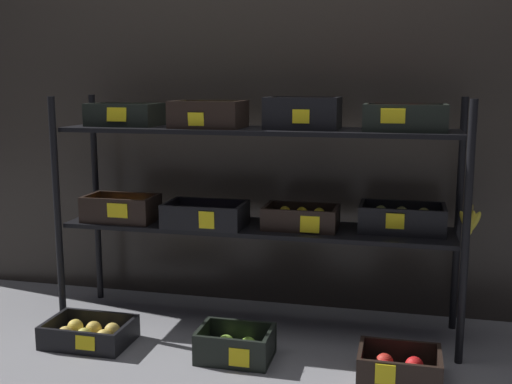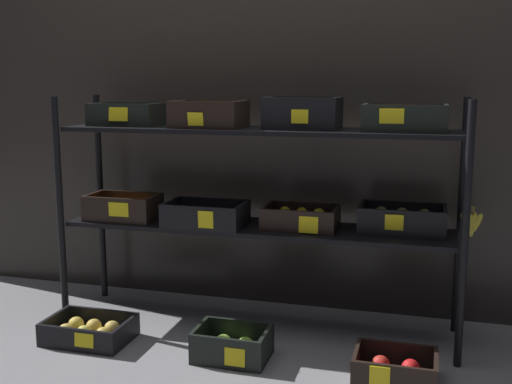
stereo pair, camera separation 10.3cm
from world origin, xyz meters
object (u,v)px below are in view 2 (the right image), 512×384
(crate_ground_apple_green, at_px, (232,347))
(crate_ground_apple_red, at_px, (395,371))
(crate_ground_apple_gold, at_px, (89,331))
(display_rack, at_px, (261,176))

(crate_ground_apple_green, distance_m, crate_ground_apple_red, 0.67)
(crate_ground_apple_green, xyz_separation_m, crate_ground_apple_red, (0.67, -0.03, -0.00))
(crate_ground_apple_gold, bearing_deg, crate_ground_apple_green, 0.02)
(crate_ground_apple_red, bearing_deg, display_rack, 148.24)
(crate_ground_apple_gold, distance_m, crate_ground_apple_red, 1.34)
(display_rack, distance_m, crate_ground_apple_red, 1.01)
(crate_ground_apple_gold, relative_size, crate_ground_apple_green, 1.21)
(crate_ground_apple_gold, distance_m, crate_ground_apple_green, 0.67)
(display_rack, relative_size, crate_ground_apple_green, 6.27)
(crate_ground_apple_red, bearing_deg, crate_ground_apple_gold, 178.62)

